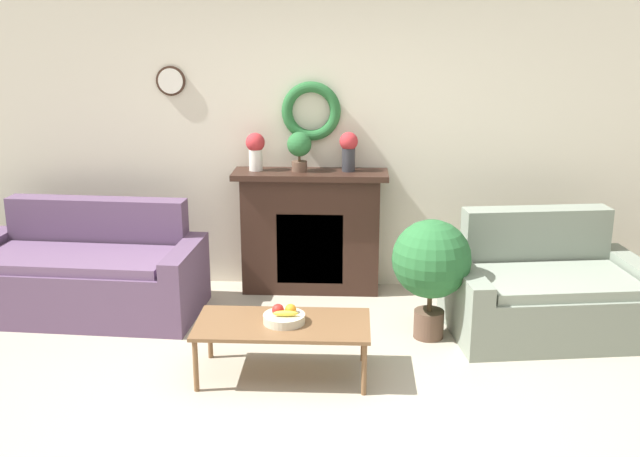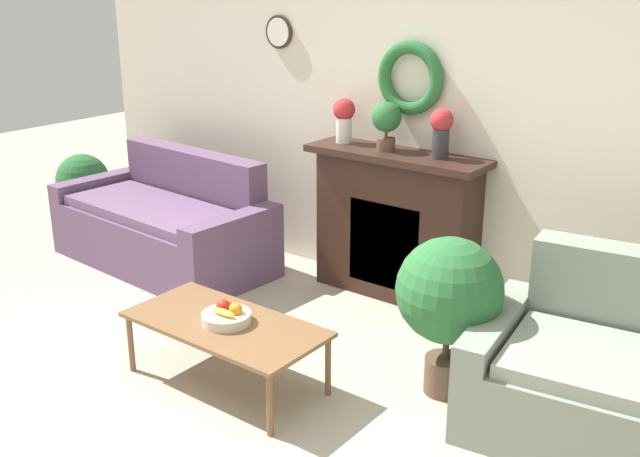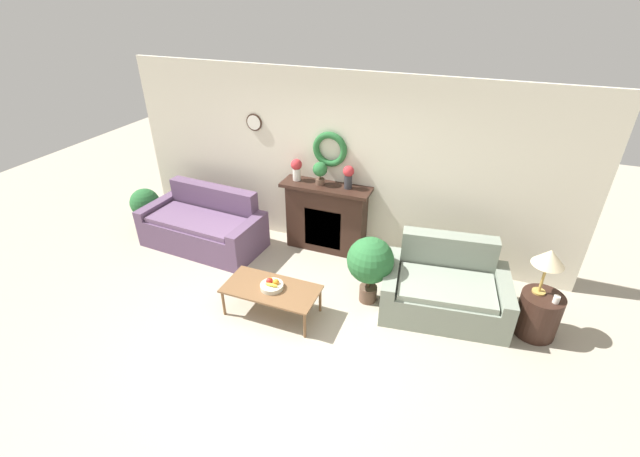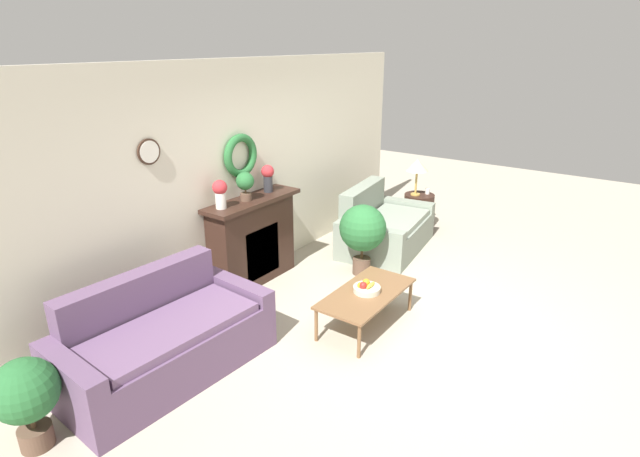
% 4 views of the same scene
% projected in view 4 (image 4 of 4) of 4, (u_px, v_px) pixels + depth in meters
% --- Properties ---
extents(ground_plane, '(16.00, 16.00, 0.00)m').
position_uv_depth(ground_plane, '(415.00, 328.00, 5.32)').
color(ground_plane, '#ADA38E').
extents(wall_back, '(6.80, 0.16, 2.70)m').
position_uv_depth(wall_back, '(245.00, 173.00, 6.12)').
color(wall_back, beige).
rests_on(wall_back, ground_plane).
extents(fireplace, '(1.35, 0.41, 1.10)m').
position_uv_depth(fireplace, '(253.00, 240.00, 6.18)').
color(fireplace, '#331E16').
rests_on(fireplace, ground_plane).
extents(couch_left, '(1.95, 1.03, 0.90)m').
position_uv_depth(couch_left, '(164.00, 340.00, 4.53)').
color(couch_left, '#604766').
rests_on(couch_left, ground_plane).
extents(loveseat_right, '(1.66, 1.19, 0.91)m').
position_uv_depth(loveseat_right, '(383.00, 228.00, 7.30)').
color(loveseat_right, gray).
rests_on(loveseat_right, ground_plane).
extents(coffee_table, '(1.19, 0.59, 0.39)m').
position_uv_depth(coffee_table, '(366.00, 295.00, 5.26)').
color(coffee_table, brown).
rests_on(coffee_table, ground_plane).
extents(fruit_bowl, '(0.29, 0.29, 0.12)m').
position_uv_depth(fruit_bowl, '(366.00, 288.00, 5.25)').
color(fruit_bowl, beige).
rests_on(fruit_bowl, coffee_table).
extents(side_table_by_loveseat, '(0.48, 0.48, 0.56)m').
position_uv_depth(side_table_by_loveseat, '(418.00, 211.00, 8.12)').
color(side_table_by_loveseat, '#331E16').
rests_on(side_table_by_loveseat, ground_plane).
extents(table_lamp, '(0.36, 0.36, 0.59)m').
position_uv_depth(table_lamp, '(417.00, 166.00, 7.83)').
color(table_lamp, '#B28E42').
rests_on(table_lamp, side_table_by_loveseat).
extents(mug, '(0.07, 0.07, 0.09)m').
position_uv_depth(mug, '(427.00, 191.00, 8.04)').
color(mug, silver).
rests_on(mug, side_table_by_loveseat).
extents(vase_on_mantel_left, '(0.17, 0.17, 0.33)m').
position_uv_depth(vase_on_mantel_left, '(220.00, 192.00, 5.56)').
color(vase_on_mantel_left, silver).
rests_on(vase_on_mantel_left, fireplace).
extents(vase_on_mantel_right, '(0.16, 0.16, 0.34)m').
position_uv_depth(vase_on_mantel_right, '(268.00, 176.00, 6.17)').
color(vase_on_mantel_right, '#2D2D33').
rests_on(vase_on_mantel_right, fireplace).
extents(potted_plant_on_mantel, '(0.21, 0.21, 0.34)m').
position_uv_depth(potted_plant_on_mantel, '(245.00, 183.00, 5.83)').
color(potted_plant_on_mantel, brown).
rests_on(potted_plant_on_mantel, fireplace).
extents(potted_plant_floor_by_couch, '(0.48, 0.48, 0.75)m').
position_uv_depth(potted_plant_floor_by_couch, '(26.00, 394.00, 3.61)').
color(potted_plant_floor_by_couch, brown).
rests_on(potted_plant_floor_by_couch, ground_plane).
extents(potted_plant_floor_by_loveseat, '(0.60, 0.60, 0.94)m').
position_uv_depth(potted_plant_floor_by_loveseat, '(363.00, 230.00, 6.36)').
color(potted_plant_floor_by_loveseat, brown).
rests_on(potted_plant_floor_by_loveseat, ground_plane).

